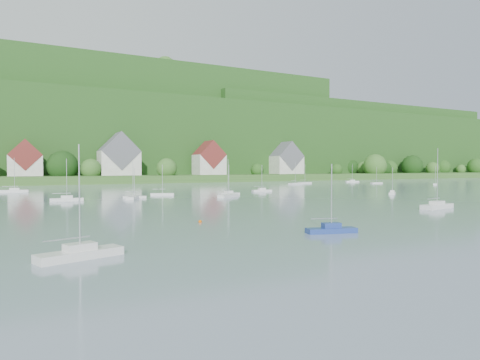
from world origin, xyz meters
name	(u,v)px	position (x,y,z in m)	size (l,w,h in m)	color
far_shore_strip	(101,178)	(0.00, 200.00, 1.50)	(600.00, 60.00, 3.00)	#305921
forested_ridge	(80,139)	(0.39, 268.57, 22.89)	(620.00, 181.22, 69.89)	#173F14
village_building_1	(25,161)	(-30.00, 189.00, 8.75)	(12.00, 9.36, 14.00)	beige
village_building_2	(119,158)	(5.00, 188.00, 10.27)	(16.00, 11.44, 18.00)	beige
village_building_3	(209,160)	(45.00, 186.00, 9.43)	(13.00, 10.40, 15.50)	beige
village_building_4	(287,161)	(90.00, 190.00, 9.59)	(15.00, 10.40, 16.50)	beige
near_sailboat_0	(80,253)	(-29.99, 36.98, 0.43)	(6.06, 3.31, 7.88)	silver
near_sailboat_1	(331,229)	(-7.02, 38.11, 0.40)	(5.09, 2.56, 6.62)	navy
near_sailboat_3	(437,205)	(23.33, 49.86, 0.47)	(7.07, 3.19, 9.22)	silver
mooring_buoy_2	(449,208)	(25.97, 49.73, 0.00)	(0.41, 0.41, 0.41)	#F55D00
mooring_buoy_3	(200,223)	(-15.19, 51.19, 0.00)	(0.38, 0.38, 0.38)	#F55D00
far_sailboat_cluster	(175,190)	(4.16, 115.59, 0.37)	(182.57, 70.89, 8.71)	silver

